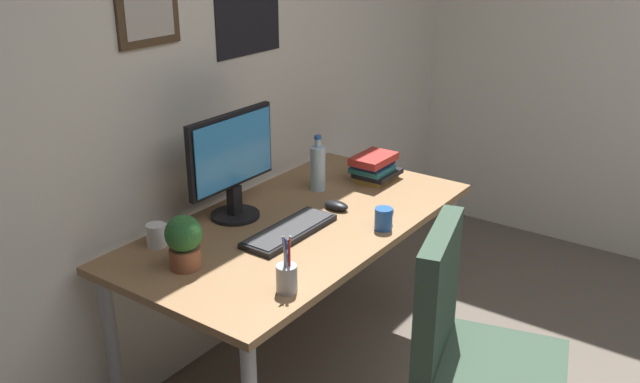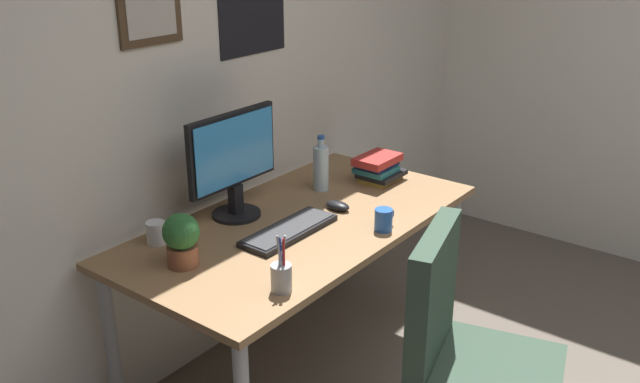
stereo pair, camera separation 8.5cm
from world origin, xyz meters
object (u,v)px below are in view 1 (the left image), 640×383
Objects in this scene: water_bottle at (318,167)px; coffee_mug_far at (384,218)px; office_chair at (470,352)px; keyboard at (290,231)px; monitor at (232,161)px; potted_plant at (184,240)px; coffee_mug_near at (157,235)px; pen_cup at (287,277)px; book_stack_left at (375,167)px; computer_mouse at (336,205)px.

water_bottle reaches higher than coffee_mug_far.
office_chair reaches higher than keyboard.
office_chair is 0.81m from keyboard.
monitor reaches higher than potted_plant.
office_chair is 2.21× the size of keyboard.
monitor is 1.07× the size of keyboard.
office_chair is 1.12m from water_bottle.
coffee_mug_near is 0.55× the size of pen_cup.
book_stack_left is at bearing -16.06° from coffee_mug_near.
coffee_mug_near is at bearing 152.26° from computer_mouse.
office_chair is 3.76× the size of water_bottle.
potted_plant is at bearing 112.87° from office_chair.
pen_cup reaches higher than coffee_mug_near.
coffee_mug_far is at bearing -47.62° from keyboard.
office_chair is at bearing -73.85° from coffee_mug_near.
book_stack_left is at bearing 48.39° from office_chair.
potted_plant is 0.98× the size of pen_cup.
monitor is 0.64m from coffee_mug_far.
potted_plant is (-0.87, -0.06, -0.00)m from water_bottle.
monitor is 0.75m from book_stack_left.
water_bottle is at bearing 67.23° from coffee_mug_far.
computer_mouse is 0.27m from coffee_mug_far.
monitor is 4.25× the size of coffee_mug_far.
coffee_mug_far is 0.60m from pen_cup.
water_bottle is 2.33× the size of coffee_mug_far.
office_chair reaches higher than coffee_mug_near.
keyboard is at bearing 86.90° from office_chair.
book_stack_left is at bearing -19.89° from monitor.
pen_cup is at bearing 179.00° from coffee_mug_far.
pen_cup reaches higher than keyboard.
office_chair is at bearing -92.19° from monitor.
pen_cup is at bearing -150.70° from water_bottle.
monitor reaches higher than book_stack_left.
coffee_mug_far is 0.47× the size of book_stack_left.
office_chair is 0.66m from pen_cup.
potted_plant is (-0.06, -0.21, 0.06)m from coffee_mug_near.
monitor is at bearing -8.48° from coffee_mug_near.
water_bottle is 0.29m from book_stack_left.
keyboard is 0.49m from water_bottle.
potted_plant reaches higher than coffee_mug_far.
water_bottle is at bearing 63.45° from office_chair.
book_stack_left is at bearing -31.19° from water_bottle.
coffee_mug_far is at bearing -144.78° from book_stack_left.
book_stack_left is at bearing 7.15° from computer_mouse.
pen_cup is at bearing -164.02° from book_stack_left.
book_stack_left is (0.68, 0.03, 0.05)m from keyboard.
coffee_mug_near is at bearing 74.13° from potted_plant.
coffee_mug_far is 0.53m from book_stack_left.
monitor is at bearing 20.09° from potted_plant.
computer_mouse is 0.56× the size of potted_plant.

